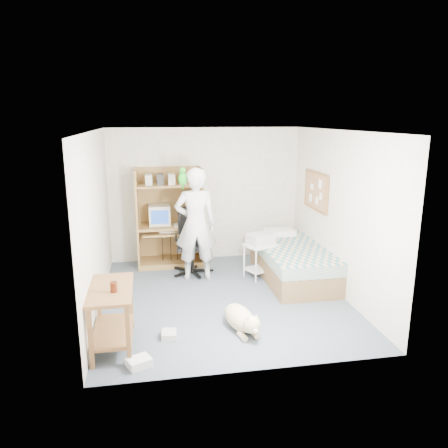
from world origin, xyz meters
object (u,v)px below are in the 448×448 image
person (196,224)px  printer_cart (260,255)px  office_chair (192,250)px  dog (241,319)px  side_desk (112,308)px  bed (293,262)px  computer_hutch (170,221)px

person → printer_cart: (1.08, -0.13, -0.56)m
office_chair → person: (0.05, -0.31, 0.54)m
dog → printer_cart: bearing=56.3°
office_chair → printer_cart: bearing=-18.7°
side_desk → office_chair: size_ratio=0.88×
bed → office_chair: size_ratio=1.77×
computer_hutch → person: person is taller
bed → printer_cart: 0.56m
office_chair → dog: (0.40, -2.28, -0.25)m
dog → bed: bearing=41.1°
bed → printer_cart: bearing=163.5°
office_chair → side_desk: bearing=-113.4°
office_chair → dog: 2.33m
side_desk → office_chair: bearing=63.7°
side_desk → dog: side_desk is taller
computer_hutch → side_desk: 3.08m
bed → person: (-1.61, 0.29, 0.66)m
printer_cart → office_chair: bearing=135.4°
computer_hutch → dog: (0.74, -2.80, -0.66)m
dog → computer_hutch: bearing=92.8°
computer_hutch → person: (0.39, -0.83, 0.13)m
side_desk → dog: size_ratio=1.04×
office_chair → printer_cart: size_ratio=1.88×
bed → side_desk: (-2.85, -1.82, 0.21)m
person → side_desk: bearing=62.4°
printer_cart → side_desk: bearing=-162.7°
bed → dog: (-1.26, -1.68, -0.13)m
computer_hutch → printer_cart: 1.81m
computer_hutch → bed: bearing=-29.3°
computer_hutch → side_desk: computer_hutch is taller
person → office_chair: bearing=-78.6°
printer_cart → computer_hutch: bearing=123.7°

